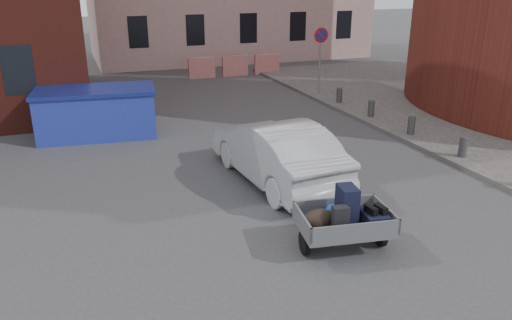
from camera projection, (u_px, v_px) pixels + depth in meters
name	position (u px, v px, depth m)	size (l,w,h in m)	color
ground	(272.00, 215.00, 10.34)	(120.00, 120.00, 0.00)	#38383A
sidewalk	(496.00, 119.00, 17.15)	(9.00, 24.00, 0.12)	#474442
no_parking_sign	(321.00, 47.00, 19.97)	(0.60, 0.09, 2.65)	gray
bollards	(411.00, 125.00, 15.18)	(0.22, 9.02, 0.55)	#3A3A3D
barriers	(235.00, 66.00, 24.74)	(4.70, 0.18, 1.00)	red
trailer	(344.00, 219.00, 8.82)	(1.75, 1.91, 1.20)	black
dumpster	(97.00, 112.00, 15.26)	(3.72, 2.21, 1.48)	#2332A7
silver_car	(276.00, 151.00, 11.84)	(1.58, 4.54, 1.50)	#A9ACB1
bicycle	(446.00, 98.00, 17.90)	(0.58, 1.67, 0.88)	black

